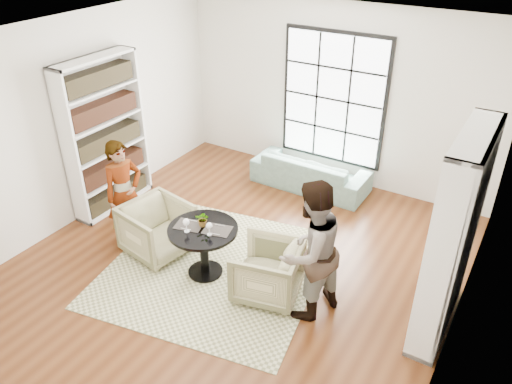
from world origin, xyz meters
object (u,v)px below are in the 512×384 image
Objects in this scene: armchair_right at (267,271)px; sofa at (310,172)px; wine_glass_left at (186,222)px; person_left at (124,193)px; person_right at (310,251)px; wine_glass_right at (209,226)px; armchair_left at (158,229)px; flower_centerpiece at (203,219)px; pedestal_table at (203,241)px.

sofa is at bearing -177.82° from armchair_right.
person_left is at bearing 170.59° from wine_glass_left.
wine_glass_left is (1.25, -0.21, 0.07)m from person_left.
wine_glass_right is (-1.30, -0.14, -0.03)m from person_right.
sofa is 3.09m from person_right.
wine_glass_left reaches higher than armchair_left.
person_left is 0.89× the size of person_right.
armchair_right is 0.51× the size of person_left.
armchair_left is at bearing -69.34° from person_right.
flower_centerpiece is (-0.19, -2.77, 0.53)m from sofa.
armchair_right is at bearing -78.97° from armchair_left.
pedestal_table is 0.45× the size of sofa.
wine_glass_right reaches higher than sofa.
wine_glass_left is 1.07× the size of wine_glass_right.
person_left is (-1.54, -2.78, 0.49)m from sofa.
armchair_left is 2.33m from person_right.
person_right reaches higher than flower_centerpiece.
sofa is 2.95m from armchair_left.
flower_centerpiece is at bearing -74.28° from person_left.
flower_centerpiece is at bearing 64.92° from wine_glass_left.
pedestal_table is 5.14× the size of wine_glass_right.
person_left is (-0.55, 0.00, 0.40)m from armchair_left.
wine_glass_left is at bearing -161.88° from wine_glass_right.
armchair_right is (0.90, 0.08, -0.16)m from pedestal_table.
person_right reaches higher than wine_glass_left.
pedestal_table is at bearing 50.85° from wine_glass_left.
flower_centerpiece is at bearing -101.36° from armchair_right.
person_right is (1.29, -2.75, 0.59)m from sofa.
armchair_left is 1.05× the size of armchair_right.
wine_glass_left reaches higher than wine_glass_right.
armchair_left is 1.09m from wine_glass_right.
person_right is at bearing 6.32° from wine_glass_right.
wine_glass_right is at bearing -78.75° from person_left.
wine_glass_left reaches higher than armchair_right.
person_right is at bearing -79.20° from armchair_left.
wine_glass_left is 0.24m from flower_centerpiece.
sofa is 2.49× the size of armchair_right.
person_right is 10.04× the size of wine_glass_right.
person_left is at bearing 100.07° from armchair_left.
armchair_right is (0.74, -2.75, 0.07)m from sofa.
armchair_right reaches higher than sofa.
pedestal_table is 0.36m from wine_glass_right.
person_right is 1.48m from flower_centerpiece.
sofa is at bearing 86.75° from pedestal_table.
person_right is at bearing 115.74° from sofa.
flower_centerpiece is (-0.18, 0.12, -0.03)m from wine_glass_right.
pedestal_table is at bearing -97.87° from armchair_right.
armchair_left is at bearing 176.55° from pedestal_table.
armchair_left is at bearing -101.91° from armchair_right.
person_right is at bearing 3.11° from pedestal_table.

